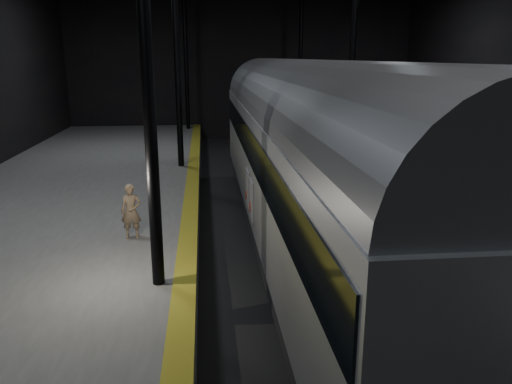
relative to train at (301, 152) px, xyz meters
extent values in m
plane|color=black|center=(0.00, 0.22, -3.08)|extent=(44.00, 44.00, 0.00)
cube|color=#575754|center=(-7.50, 0.22, -2.58)|extent=(9.00, 43.80, 1.00)
cube|color=olive|center=(-3.25, 0.22, -2.07)|extent=(0.50, 43.80, 0.01)
cube|color=#3F3328|center=(-0.72, 0.22, -2.91)|extent=(0.08, 43.00, 0.14)
cube|color=#3F3328|center=(0.72, 0.22, -2.91)|extent=(0.08, 43.00, 0.14)
cube|color=black|center=(0.00, 0.22, -3.02)|extent=(2.40, 42.00, 0.12)
cylinder|color=black|center=(-3.80, -3.78, 2.92)|extent=(0.26, 0.26, 10.00)
cylinder|color=black|center=(-3.80, 8.22, 2.92)|extent=(0.26, 0.26, 10.00)
cylinder|color=black|center=(3.80, 8.22, 2.92)|extent=(0.26, 0.26, 10.00)
cylinder|color=black|center=(-3.80, 20.22, 2.92)|extent=(0.26, 0.26, 10.00)
cylinder|color=black|center=(3.80, 20.22, 2.92)|extent=(0.26, 0.26, 10.00)
cube|color=#A5A8AD|center=(0.00, 0.00, -0.45)|extent=(2.99, 20.64, 3.10)
cube|color=black|center=(0.00, 0.00, -2.39)|extent=(2.73, 20.23, 0.88)
cube|color=black|center=(0.00, 0.00, 0.28)|extent=(3.05, 20.33, 0.93)
cylinder|color=slate|center=(0.00, 0.00, 1.10)|extent=(2.93, 20.43, 2.93)
cube|color=black|center=(0.00, 7.22, -2.77)|extent=(1.86, 2.27, 0.36)
cube|color=silver|center=(-1.53, -1.03, -1.07)|extent=(0.04, 0.77, 1.08)
cube|color=silver|center=(-1.53, 0.21, -1.07)|extent=(0.04, 0.77, 1.08)
cylinder|color=maroon|center=(-1.55, -0.85, -1.32)|extent=(0.03, 0.27, 0.27)
cylinder|color=maroon|center=(-1.55, 0.39, -1.32)|extent=(0.03, 0.27, 0.27)
imported|color=#957A5B|center=(-4.73, -0.87, -1.34)|extent=(0.54, 0.36, 1.48)
camera|label=1|loc=(-2.74, -13.80, 2.64)|focal=35.00mm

